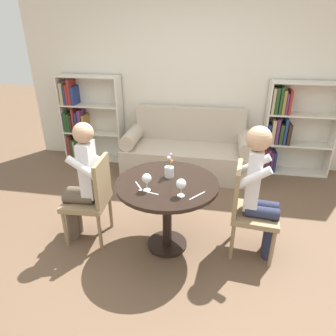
{
  "coord_description": "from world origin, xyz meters",
  "views": [
    {
      "loc": [
        0.43,
        -2.38,
        2.04
      ],
      "look_at": [
        0.0,
        0.05,
        0.85
      ],
      "focal_mm": 32.0,
      "sensor_mm": 36.0,
      "label": 1
    }
  ],
  "objects_px": {
    "couch": "(188,152)",
    "wine_glass_right": "(181,184)",
    "chair_right": "(248,207)",
    "person_right": "(260,190)",
    "bookshelf_right": "(289,129)",
    "chair_left": "(93,196)",
    "person_left": "(82,181)",
    "flower_vase": "(169,169)",
    "wine_glass_left": "(147,179)",
    "bookshelf_left": "(86,118)"
  },
  "relations": [
    {
      "from": "person_left",
      "to": "flower_vase",
      "type": "xyz_separation_m",
      "value": [
        0.85,
        0.11,
        0.15
      ]
    },
    {
      "from": "bookshelf_right",
      "to": "person_left",
      "type": "xyz_separation_m",
      "value": [
        -2.29,
        -2.02,
        -0.02
      ]
    },
    {
      "from": "bookshelf_right",
      "to": "chair_left",
      "type": "distance_m",
      "value": 2.99
    },
    {
      "from": "couch",
      "to": "chair_right",
      "type": "bearing_deg",
      "value": -65.74
    },
    {
      "from": "chair_left",
      "to": "chair_right",
      "type": "relative_size",
      "value": 1.0
    },
    {
      "from": "couch",
      "to": "person_left",
      "type": "bearing_deg",
      "value": -115.79
    },
    {
      "from": "chair_right",
      "to": "person_left",
      "type": "bearing_deg",
      "value": 98.21
    },
    {
      "from": "bookshelf_left",
      "to": "wine_glass_left",
      "type": "relative_size",
      "value": 8.39
    },
    {
      "from": "chair_left",
      "to": "chair_right",
      "type": "bearing_deg",
      "value": 89.59
    },
    {
      "from": "chair_right",
      "to": "person_left",
      "type": "distance_m",
      "value": 1.61
    },
    {
      "from": "person_left",
      "to": "wine_glass_left",
      "type": "relative_size",
      "value": 7.81
    },
    {
      "from": "chair_left",
      "to": "wine_glass_left",
      "type": "height_order",
      "value": "chair_left"
    },
    {
      "from": "bookshelf_right",
      "to": "person_left",
      "type": "height_order",
      "value": "bookshelf_right"
    },
    {
      "from": "wine_glass_right",
      "to": "flower_vase",
      "type": "height_order",
      "value": "flower_vase"
    },
    {
      "from": "flower_vase",
      "to": "chair_right",
      "type": "bearing_deg",
      "value": -2.82
    },
    {
      "from": "chair_left",
      "to": "wine_glass_right",
      "type": "bearing_deg",
      "value": 72.98
    },
    {
      "from": "chair_left",
      "to": "person_right",
      "type": "xyz_separation_m",
      "value": [
        1.6,
        0.05,
        0.2
      ]
    },
    {
      "from": "person_left",
      "to": "chair_right",
      "type": "bearing_deg",
      "value": 89.72
    },
    {
      "from": "flower_vase",
      "to": "couch",
      "type": "bearing_deg",
      "value": 89.96
    },
    {
      "from": "chair_right",
      "to": "person_right",
      "type": "xyz_separation_m",
      "value": [
        0.08,
        -0.01,
        0.2
      ]
    },
    {
      "from": "person_left",
      "to": "person_right",
      "type": "distance_m",
      "value": 1.69
    },
    {
      "from": "chair_left",
      "to": "flower_vase",
      "type": "relative_size",
      "value": 3.79
    },
    {
      "from": "chair_right",
      "to": "wine_glass_right",
      "type": "height_order",
      "value": "chair_right"
    },
    {
      "from": "chair_right",
      "to": "wine_glass_right",
      "type": "xyz_separation_m",
      "value": [
        -0.6,
        -0.3,
        0.34
      ]
    },
    {
      "from": "bookshelf_left",
      "to": "chair_left",
      "type": "relative_size",
      "value": 1.5
    },
    {
      "from": "couch",
      "to": "bookshelf_left",
      "type": "relative_size",
      "value": 1.39
    },
    {
      "from": "bookshelf_left",
      "to": "person_left",
      "type": "height_order",
      "value": "bookshelf_left"
    },
    {
      "from": "bookshelf_left",
      "to": "bookshelf_right",
      "type": "xyz_separation_m",
      "value": [
        3.14,
        -0.0,
        0.0
      ]
    },
    {
      "from": "bookshelf_left",
      "to": "flower_vase",
      "type": "xyz_separation_m",
      "value": [
        1.7,
        -1.91,
        0.14
      ]
    },
    {
      "from": "person_right",
      "to": "flower_vase",
      "type": "xyz_separation_m",
      "value": [
        -0.84,
        0.05,
        0.11
      ]
    },
    {
      "from": "bookshelf_left",
      "to": "wine_glass_right",
      "type": "xyz_separation_m",
      "value": [
        1.86,
        -2.24,
        0.17
      ]
    },
    {
      "from": "couch",
      "to": "wine_glass_right",
      "type": "xyz_separation_m",
      "value": [
        0.16,
        -1.97,
        0.53
      ]
    },
    {
      "from": "bookshelf_right",
      "to": "chair_left",
      "type": "bearing_deg",
      "value": -137.54
    },
    {
      "from": "chair_right",
      "to": "wine_glass_left",
      "type": "bearing_deg",
      "value": 111.46
    },
    {
      "from": "person_right",
      "to": "couch",
      "type": "bearing_deg",
      "value": 32.0
    },
    {
      "from": "bookshelf_right",
      "to": "chair_right",
      "type": "bearing_deg",
      "value": -109.42
    },
    {
      "from": "wine_glass_left",
      "to": "chair_left",
      "type": "bearing_deg",
      "value": 162.67
    },
    {
      "from": "person_left",
      "to": "flower_vase",
      "type": "bearing_deg",
      "value": 94.55
    },
    {
      "from": "couch",
      "to": "person_left",
      "type": "height_order",
      "value": "person_left"
    },
    {
      "from": "couch",
      "to": "person_right",
      "type": "distance_m",
      "value": 1.93
    },
    {
      "from": "chair_left",
      "to": "chair_right",
      "type": "xyz_separation_m",
      "value": [
        1.51,
        0.07,
        0.0
      ]
    },
    {
      "from": "bookshelf_left",
      "to": "wine_glass_left",
      "type": "xyz_separation_m",
      "value": [
        1.56,
        -2.2,
        0.17
      ]
    },
    {
      "from": "bookshelf_right",
      "to": "wine_glass_right",
      "type": "height_order",
      "value": "bookshelf_right"
    },
    {
      "from": "wine_glass_left",
      "to": "wine_glass_right",
      "type": "height_order",
      "value": "wine_glass_left"
    },
    {
      "from": "couch",
      "to": "wine_glass_left",
      "type": "height_order",
      "value": "couch"
    },
    {
      "from": "wine_glass_right",
      "to": "person_right",
      "type": "bearing_deg",
      "value": 22.41
    },
    {
      "from": "bookshelf_right",
      "to": "chair_left",
      "type": "xyz_separation_m",
      "value": [
        -2.2,
        -2.01,
        -0.18
      ]
    },
    {
      "from": "wine_glass_left",
      "to": "wine_glass_right",
      "type": "xyz_separation_m",
      "value": [
        0.3,
        -0.04,
        -0.0
      ]
    },
    {
      "from": "bookshelf_left",
      "to": "couch",
      "type": "bearing_deg",
      "value": -8.98
    },
    {
      "from": "person_left",
      "to": "wine_glass_right",
      "type": "relative_size",
      "value": 7.91
    }
  ]
}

